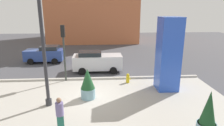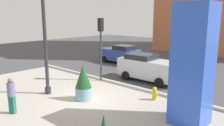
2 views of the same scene
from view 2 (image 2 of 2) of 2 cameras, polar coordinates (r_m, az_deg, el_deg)
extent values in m
plane|color=#47474C|center=(16.01, 4.74, -4.95)|extent=(60.00, 60.00, 0.00)
cube|color=#ADA89E|center=(12.05, -13.14, -10.91)|extent=(18.00, 10.00, 0.02)
cube|color=#B7B2A8|center=(15.32, 2.74, -5.37)|extent=(18.00, 0.24, 0.16)
cylinder|color=#2D2D33|center=(14.26, -15.64, -6.60)|extent=(0.36, 0.36, 0.40)
cylinder|color=#2D2D33|center=(13.66, -16.30, 5.11)|extent=(0.20, 0.20, 6.23)
cube|color=blue|center=(10.03, 19.49, -0.57)|extent=(1.43, 1.43, 5.11)
cylinder|color=#7AA8B7|center=(12.87, -7.06, -7.54)|extent=(0.92, 0.92, 0.70)
cylinder|color=#382819|center=(12.77, -7.10, -6.15)|extent=(0.85, 0.85, 0.04)
cone|color=#1E4C28|center=(12.58, -7.17, -3.24)|extent=(0.90, 0.90, 1.30)
cylinder|color=gold|center=(12.94, 10.53, -7.89)|extent=(0.26, 0.26, 0.55)
sphere|color=gold|center=(12.83, 10.59, -6.40)|extent=(0.24, 0.24, 0.24)
cylinder|color=gold|center=(12.85, 11.19, -7.93)|extent=(0.12, 0.10, 0.10)
cylinder|color=#333833|center=(16.14, -2.77, 1.64)|extent=(0.14, 0.14, 3.52)
cube|color=black|center=(15.90, -2.85, 9.51)|extent=(0.28, 0.32, 0.90)
sphere|color=red|center=(16.04, -2.41, 8.57)|extent=(0.18, 0.18, 0.18)
cube|color=silver|center=(16.45, 9.16, -1.37)|extent=(4.43, 1.82, 1.26)
cube|color=#1E2328|center=(16.64, 7.32, 1.68)|extent=(2.00, 1.58, 0.36)
cylinder|color=black|center=(16.70, 14.68, -3.46)|extent=(0.64, 0.23, 0.64)
cylinder|color=black|center=(15.19, 11.69, -4.81)|extent=(0.64, 0.23, 0.64)
cylinder|color=black|center=(18.03, 6.91, -2.05)|extent=(0.64, 0.23, 0.64)
cylinder|color=black|center=(16.64, 3.48, -3.14)|extent=(0.64, 0.23, 0.64)
cube|color=#2D4793|center=(22.61, 1.90, 2.12)|extent=(4.02, 1.83, 1.11)
cube|color=#1E2328|center=(22.11, 3.09, 3.88)|extent=(1.82, 1.59, 0.40)
cylinder|color=black|center=(22.88, -1.91, 0.95)|extent=(0.64, 0.23, 0.64)
cylinder|color=black|center=(24.15, 1.04, 1.52)|extent=(0.64, 0.23, 0.64)
cylinder|color=black|center=(21.25, 2.85, 0.11)|extent=(0.64, 0.23, 0.64)
cylinder|color=black|center=(22.61, 5.73, 0.77)|extent=(0.64, 0.23, 0.64)
cube|color=#236656|center=(11.97, -23.56, -9.53)|extent=(0.34, 0.30, 0.87)
cylinder|color=slate|center=(11.73, -23.86, -6.06)|extent=(0.48, 0.48, 0.65)
sphere|color=#8C664C|center=(11.61, -24.04, -3.97)|extent=(0.24, 0.24, 0.24)
camera|label=1|loc=(9.30, -73.53, 10.29)|focal=31.26mm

